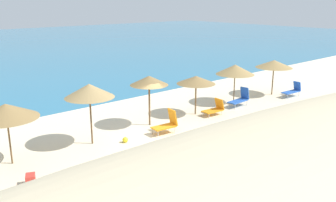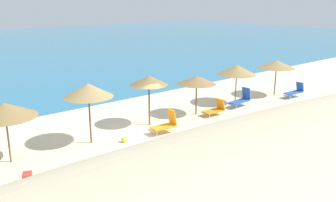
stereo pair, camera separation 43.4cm
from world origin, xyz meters
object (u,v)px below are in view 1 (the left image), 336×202
(beach_umbrella_6, at_px, (274,64))
(lounge_chair_0, at_px, (215,109))
(beach_umbrella_2, at_px, (89,91))
(beach_umbrella_5, at_px, (235,69))
(cooler_box, at_px, (31,180))
(beach_umbrella_3, at_px, (149,81))
(beach_umbrella_1, at_px, (6,111))
(lounge_chair_2, at_px, (292,90))
(beach_umbrella_4, at_px, (196,80))
(lounge_chair_4, at_px, (167,123))
(beach_ball, at_px, (125,140))
(lounge_chair_3, at_px, (240,99))

(beach_umbrella_6, relative_size, lounge_chair_0, 1.92)
(beach_umbrella_2, distance_m, beach_umbrella_5, 11.08)
(beach_umbrella_2, height_order, cooler_box, beach_umbrella_2)
(beach_umbrella_3, xyz_separation_m, lounge_chair_0, (4.17, -1.12, -2.16))
(beach_umbrella_1, xyz_separation_m, lounge_chair_2, (19.33, -1.82, -1.90))
(beach_umbrella_5, bearing_deg, beach_umbrella_4, -177.84)
(beach_umbrella_2, height_order, beach_umbrella_4, beach_umbrella_2)
(lounge_chair_2, bearing_deg, beach_umbrella_1, 89.16)
(beach_umbrella_4, relative_size, lounge_chair_0, 1.73)
(beach_umbrella_4, distance_m, lounge_chair_4, 4.07)
(beach_umbrella_5, xyz_separation_m, beach_ball, (-9.78, -1.16, -2.16))
(beach_umbrella_2, relative_size, lounge_chair_4, 2.15)
(beach_umbrella_6, distance_m, lounge_chair_0, 7.25)
(beach_umbrella_2, distance_m, beach_ball, 2.99)
(lounge_chair_0, distance_m, cooler_box, 11.96)
(lounge_chair_4, bearing_deg, beach_umbrella_5, -72.79)
(beach_umbrella_2, bearing_deg, beach_umbrella_6, -0.92)
(lounge_chair_0, relative_size, cooler_box, 2.98)
(cooler_box, bearing_deg, lounge_chair_3, 6.18)
(cooler_box, bearing_deg, beach_umbrella_2, 29.13)
(beach_umbrella_1, xyz_separation_m, beach_umbrella_5, (14.82, -0.06, -0.06))
(beach_umbrella_6, bearing_deg, lounge_chair_2, -65.35)
(beach_umbrella_3, bearing_deg, lounge_chair_4, -93.68)
(beach_umbrella_1, relative_size, beach_umbrella_5, 1.01)
(beach_umbrella_1, bearing_deg, cooler_box, -92.86)
(beach_umbrella_5, bearing_deg, beach_umbrella_6, -6.46)
(lounge_chair_2, xyz_separation_m, lounge_chair_3, (-4.83, 0.99, 0.03))
(beach_umbrella_2, xyz_separation_m, beach_umbrella_3, (3.84, 0.33, -0.11))
(lounge_chair_2, height_order, lounge_chair_4, lounge_chair_4)
(cooler_box, bearing_deg, lounge_chair_2, 1.77)
(lounge_chair_0, relative_size, lounge_chair_2, 0.84)
(beach_umbrella_4, relative_size, lounge_chair_3, 1.43)
(beach_umbrella_1, distance_m, beach_umbrella_3, 7.59)
(beach_umbrella_6, bearing_deg, beach_umbrella_3, 177.09)
(beach_umbrella_2, relative_size, lounge_chair_3, 1.79)
(beach_umbrella_1, bearing_deg, lounge_chair_2, -5.37)
(beach_umbrella_6, distance_m, lounge_chair_2, 2.34)
(beach_umbrella_1, height_order, lounge_chair_4, beach_umbrella_1)
(cooler_box, bearing_deg, beach_ball, 13.12)
(beach_umbrella_2, xyz_separation_m, cooler_box, (-3.87, -2.16, -2.45))
(beach_umbrella_2, bearing_deg, cooler_box, -150.87)
(lounge_chair_2, distance_m, lounge_chair_3, 4.93)
(beach_umbrella_1, xyz_separation_m, beach_umbrella_3, (7.58, 0.07, 0.19))
(lounge_chair_0, bearing_deg, cooler_box, 100.60)
(lounge_chair_2, distance_m, lounge_chair_4, 11.86)
(lounge_chair_0, height_order, lounge_chair_2, lounge_chair_2)
(beach_umbrella_5, relative_size, lounge_chair_3, 1.57)
(lounge_chair_0, relative_size, lounge_chair_3, 0.83)
(beach_umbrella_3, bearing_deg, beach_umbrella_1, -179.50)
(beach_umbrella_5, distance_m, lounge_chair_2, 5.18)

